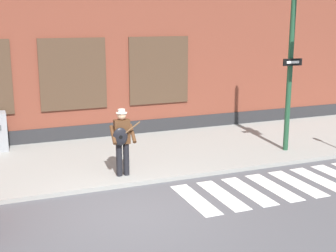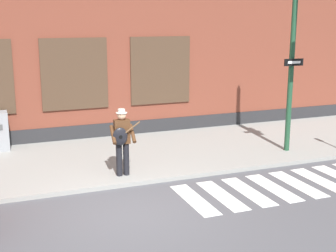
{
  "view_description": "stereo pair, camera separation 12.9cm",
  "coord_description": "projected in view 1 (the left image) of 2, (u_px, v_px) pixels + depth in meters",
  "views": [
    {
      "loc": [
        -2.69,
        -8.58,
        3.94
      ],
      "look_at": [
        1.49,
        1.81,
        1.33
      ],
      "focal_mm": 50.0,
      "sensor_mm": 36.0,
      "label": 1
    },
    {
      "loc": [
        -2.57,
        -8.62,
        3.94
      ],
      "look_at": [
        1.49,
        1.81,
        1.33
      ],
      "focal_mm": 50.0,
      "sensor_mm": 36.0,
      "label": 2
    }
  ],
  "objects": [
    {
      "name": "ground_plane",
      "position": [
        134.0,
        214.0,
        9.62
      ],
      "size": [
        160.0,
        160.0,
        0.0
      ],
      "primitive_type": "plane",
      "color": "#4C4C51"
    },
    {
      "name": "sidewalk",
      "position": [
        92.0,
        160.0,
        13.03
      ],
      "size": [
        28.0,
        4.57,
        0.11
      ],
      "color": "gray",
      "rests_on": "ground"
    },
    {
      "name": "crosswalk",
      "position": [
        285.0,
        185.0,
        11.21
      ],
      "size": [
        5.2,
        1.9,
        0.01
      ],
      "color": "silver",
      "rests_on": "ground"
    },
    {
      "name": "busker",
      "position": [
        122.0,
        139.0,
        11.38
      ],
      "size": [
        0.71,
        0.56,
        1.68
      ],
      "color": "black",
      "rests_on": "sidewalk"
    },
    {
      "name": "traffic_light",
      "position": [
        312.0,
        27.0,
        12.22
      ],
      "size": [
        0.6,
        2.48,
        5.25
      ],
      "color": "#1E472D",
      "rests_on": "sidewalk"
    }
  ]
}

